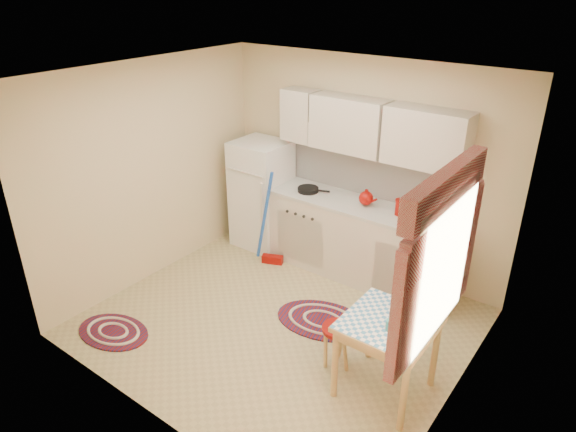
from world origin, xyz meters
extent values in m
plane|color=tan|center=(0.00, 0.00, 0.00)|extent=(3.60, 3.60, 0.00)
cube|color=silver|center=(0.00, 0.00, 2.50)|extent=(3.60, 3.20, 0.04)
cube|color=#CEB98B|center=(0.00, 1.60, 1.25)|extent=(3.60, 0.04, 2.50)
cube|color=#CEB98B|center=(0.00, -1.60, 1.25)|extent=(3.60, 0.04, 2.50)
cube|color=#CEB98B|center=(-1.80, 0.00, 1.25)|extent=(0.04, 3.20, 2.50)
cube|color=#CEB98B|center=(1.80, 0.00, 1.25)|extent=(0.04, 3.20, 2.50)
cube|color=white|center=(0.12, 1.59, 1.20)|extent=(2.25, 0.03, 0.55)
cube|color=beige|center=(0.12, 1.44, 1.77)|extent=(2.25, 0.33, 0.60)
cube|color=white|center=(1.78, -0.55, 1.55)|extent=(0.04, 0.85, 0.95)
cube|color=white|center=(-1.25, 1.25, 0.70)|extent=(0.65, 0.60, 1.40)
cube|color=beige|center=(0.17, 1.30, 0.44)|extent=(2.25, 0.60, 0.88)
cube|color=beige|center=(0.17, 1.30, 0.90)|extent=(2.27, 0.62, 0.04)
cylinder|color=black|center=(-0.52, 1.25, 0.94)|extent=(0.32, 0.32, 0.05)
cylinder|color=#8D0905|center=(0.64, 1.30, 1.00)|extent=(0.11, 0.11, 0.16)
cube|color=#E1B470|center=(1.30, -0.22, 0.36)|extent=(0.72, 0.72, 0.72)
cylinder|color=#8D0905|center=(0.81, -0.19, 0.21)|extent=(0.35, 0.35, 0.42)
cylinder|color=teal|center=(1.36, -0.32, 0.77)|extent=(0.09, 0.09, 0.10)
camera|label=1|loc=(2.66, -3.44, 3.29)|focal=32.00mm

